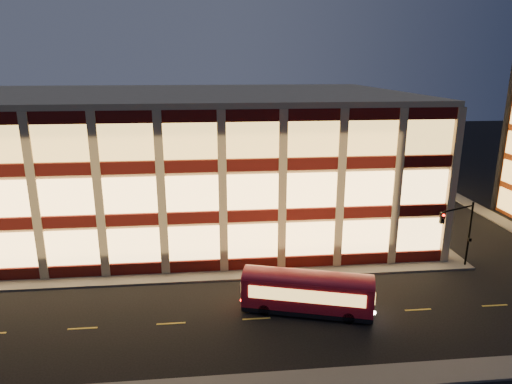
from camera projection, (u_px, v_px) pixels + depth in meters
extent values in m
plane|color=black|center=(201.00, 282.00, 37.78)|extent=(200.00, 200.00, 0.00)
cube|color=#514F4C|center=(165.00, 278.00, 38.42)|extent=(54.00, 2.00, 0.15)
cube|color=#514F4C|center=(390.00, 209.00, 56.28)|extent=(2.00, 30.00, 0.15)
cube|color=#514F4C|center=(474.00, 207.00, 57.36)|extent=(2.00, 30.00, 0.15)
cube|color=tan|center=(174.00, 159.00, 51.83)|extent=(50.00, 30.00, 14.00)
cube|color=tan|center=(171.00, 94.00, 49.84)|extent=(50.40, 30.40, 0.50)
cube|color=#470C0A|center=(166.00, 267.00, 39.10)|extent=(50.10, 0.25, 1.00)
cube|color=#F6BB67|center=(165.00, 244.00, 38.55)|extent=(49.00, 0.20, 3.00)
cube|color=#470C0A|center=(384.00, 205.00, 56.04)|extent=(0.25, 30.10, 1.00)
cube|color=#F6BB67|center=(385.00, 189.00, 55.46)|extent=(0.20, 29.00, 3.00)
cube|color=#470C0A|center=(163.00, 219.00, 37.90)|extent=(50.10, 0.25, 1.00)
cube|color=#F6BB67|center=(162.00, 194.00, 37.34)|extent=(49.00, 0.20, 3.00)
cube|color=#470C0A|center=(386.00, 170.00, 54.83)|extent=(0.25, 30.10, 1.00)
cube|color=#F6BB67|center=(388.00, 153.00, 54.25)|extent=(0.20, 29.00, 3.00)
cube|color=#470C0A|center=(160.00, 167.00, 36.69)|extent=(50.10, 0.25, 1.00)
cube|color=#F6BB67|center=(158.00, 141.00, 36.14)|extent=(49.00, 0.20, 3.00)
cube|color=#470C0A|center=(389.00, 134.00, 53.62)|extent=(0.25, 30.10, 1.00)
cube|color=#F6BB67|center=(391.00, 116.00, 53.05)|extent=(0.20, 29.00, 3.00)
cube|color=black|center=(505.00, 137.00, 54.15)|extent=(0.60, 0.60, 18.00)
cylinder|color=black|center=(469.00, 235.00, 40.03)|extent=(0.18, 0.18, 6.00)
cylinder|color=black|center=(458.00, 209.00, 38.40)|extent=(3.56, 1.63, 0.14)
cube|color=black|center=(442.00, 218.00, 37.65)|extent=(0.32, 0.32, 0.95)
sphere|color=#FF0C05|center=(444.00, 215.00, 37.39)|extent=(0.20, 0.20, 0.20)
cube|color=black|center=(470.00, 240.00, 39.95)|extent=(0.25, 0.18, 0.28)
cube|color=maroon|center=(307.00, 292.00, 32.96)|extent=(9.60, 4.88, 2.14)
cube|color=black|center=(307.00, 307.00, 33.31)|extent=(9.60, 4.88, 0.33)
cylinder|color=black|center=(264.00, 310.00, 32.84)|extent=(0.88, 0.51, 0.84)
cylinder|color=black|center=(269.00, 296.00, 34.78)|extent=(0.88, 0.51, 0.84)
cylinder|color=black|center=(348.00, 318.00, 31.78)|extent=(0.88, 0.51, 0.84)
cylinder|color=black|center=(348.00, 303.00, 33.72)|extent=(0.88, 0.51, 0.84)
cube|color=#FFBF59|center=(306.00, 296.00, 31.75)|extent=(7.88, 2.38, 0.93)
cube|color=#FFBF59|center=(309.00, 281.00, 34.01)|extent=(7.88, 2.38, 0.93)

